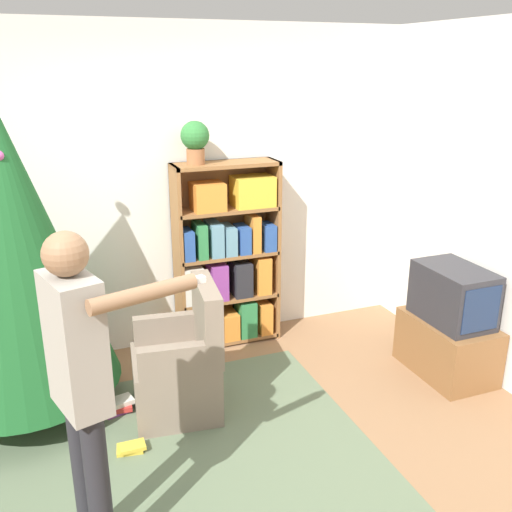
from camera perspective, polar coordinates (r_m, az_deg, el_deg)
name	(u,v)px	position (r m, az deg, el deg)	size (l,w,h in m)	color
ground_plane	(230,480)	(3.55, -2.62, -21.49)	(14.00, 14.00, 0.00)	#846042
wall_back	(152,193)	(4.66, -10.38, 6.18)	(8.00, 0.10, 2.60)	silver
area_rug	(145,468)	(3.68, -11.07, -20.10)	(2.79, 2.05, 0.01)	#56664C
bookshelf	(228,261)	(4.74, -2.84, -0.49)	(0.86, 0.29, 1.55)	brown
tv_stand	(447,346)	(4.68, 18.55, -8.56)	(0.47, 0.73, 0.44)	brown
television	(453,295)	(4.50, 19.13, -3.68)	(0.38, 0.60, 0.42)	#28282D
game_remote	(454,334)	(4.35, 19.22, -7.39)	(0.04, 0.12, 0.02)	white
christmas_tree	(8,247)	(3.93, -23.52, 0.86)	(1.26, 1.26, 2.23)	#4C3323
armchair	(181,368)	(3.98, -7.48, -11.08)	(0.63, 0.62, 0.92)	#7A6B5B
standing_person	(81,377)	(2.68, -17.06, -11.50)	(0.71, 0.45, 1.65)	#232328
potted_plant	(195,139)	(4.45, -6.12, 11.53)	(0.22, 0.22, 0.33)	#935B38
book_pile_near_tree	(117,406)	(4.18, -13.72, -14.36)	(0.24, 0.17, 0.09)	#843889
book_pile_by_chair	(131,448)	(3.81, -12.40, -18.23)	(0.18, 0.14, 0.05)	gold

